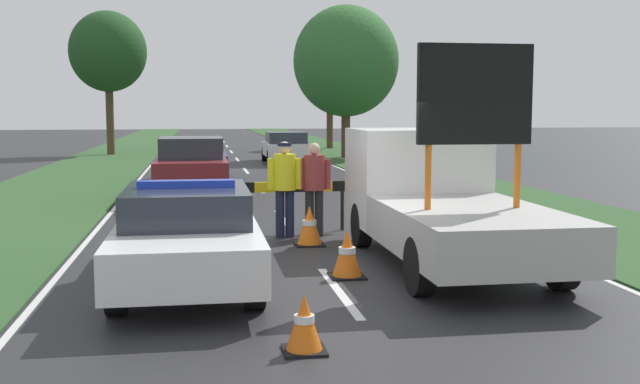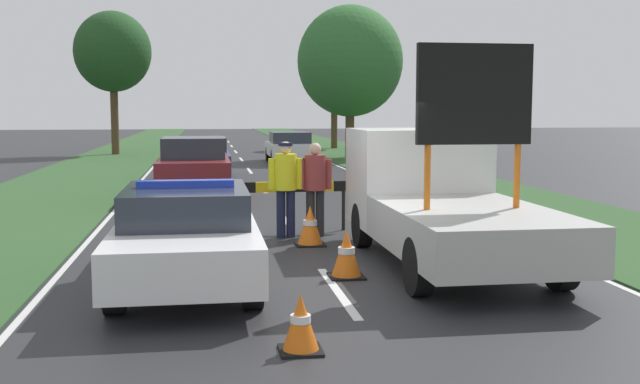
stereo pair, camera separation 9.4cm
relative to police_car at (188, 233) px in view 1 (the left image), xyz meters
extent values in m
plane|color=#28282B|center=(1.98, 0.40, -0.71)|extent=(160.00, 160.00, 0.00)
cube|color=silver|center=(1.98, -0.80, -0.70)|extent=(0.12, 2.80, 0.01)
cube|color=silver|center=(1.98, 5.77, -0.70)|extent=(0.12, 2.80, 0.01)
cube|color=silver|center=(1.98, 12.34, -0.70)|extent=(0.12, 2.80, 0.01)
cube|color=silver|center=(1.98, 18.92, -0.70)|extent=(0.12, 2.80, 0.01)
cube|color=silver|center=(1.98, 25.49, -0.70)|extent=(0.12, 2.80, 0.01)
cube|color=silver|center=(1.98, 32.06, -0.70)|extent=(0.12, 2.80, 0.01)
cube|color=silver|center=(1.98, 38.64, -0.70)|extent=(0.12, 2.80, 0.01)
cube|color=silver|center=(1.98, 45.21, -0.70)|extent=(0.12, 2.80, 0.01)
cube|color=silver|center=(-1.88, 16.01, -0.70)|extent=(0.10, 62.74, 0.01)
cube|color=silver|center=(5.83, 16.01, -0.70)|extent=(0.10, 62.74, 0.01)
cube|color=#2D5128|center=(-4.10, 20.40, -0.69)|extent=(4.25, 120.00, 0.03)
cube|color=#2D5128|center=(8.05, 20.40, -0.69)|extent=(4.25, 120.00, 0.03)
cube|color=white|center=(0.00, 0.02, -0.10)|extent=(1.86, 4.87, 0.57)
cube|color=#282D38|center=(0.00, -0.12, 0.41)|extent=(1.63, 2.24, 0.46)
cylinder|color=black|center=(-0.81, 1.53, -0.38)|extent=(0.24, 0.65, 0.65)
cylinder|color=black|center=(0.81, 1.53, -0.38)|extent=(0.24, 0.65, 0.65)
cylinder|color=black|center=(-0.81, -1.49, -0.38)|extent=(0.24, 0.65, 0.65)
cylinder|color=black|center=(0.81, -1.49, -0.38)|extent=(0.24, 0.65, 0.65)
cube|color=#1E38C6|center=(0.00, -0.12, 0.69)|extent=(1.30, 0.24, 0.10)
cube|color=#193399|center=(0.00, 0.02, -0.07)|extent=(1.87, 3.99, 0.10)
cube|color=black|center=(0.00, 2.50, -0.15)|extent=(1.02, 0.08, 0.34)
cube|color=white|center=(3.95, 2.34, 0.52)|extent=(2.20, 1.83, 1.68)
cube|color=#232833|center=(3.95, 3.23, 0.82)|extent=(1.87, 0.04, 0.74)
cube|color=#B2B2AD|center=(3.95, -0.43, -0.01)|extent=(2.20, 3.71, 0.64)
cylinder|color=#D16619|center=(3.30, -0.43, 0.76)|extent=(0.09, 0.09, 0.90)
cylinder|color=#D16619|center=(4.60, -0.43, 0.76)|extent=(0.09, 0.09, 0.90)
cube|color=black|center=(3.95, -0.43, 1.90)|extent=(1.63, 0.12, 1.38)
cylinder|color=black|center=(2.97, 2.34, -0.32)|extent=(0.24, 0.77, 0.77)
cylinder|color=black|center=(4.93, 2.34, -0.32)|extent=(0.24, 0.77, 0.77)
cylinder|color=black|center=(2.97, -1.17, -0.32)|extent=(0.24, 0.77, 0.77)
cylinder|color=black|center=(4.93, -1.17, -0.32)|extent=(0.24, 0.77, 0.77)
cylinder|color=black|center=(0.51, 4.16, -0.31)|extent=(0.07, 0.07, 0.78)
cylinder|color=black|center=(2.98, 4.16, -0.31)|extent=(0.07, 0.07, 0.78)
cube|color=yellow|center=(0.46, 4.16, 0.18)|extent=(0.51, 0.08, 0.20)
cube|color=black|center=(0.97, 4.16, 0.18)|extent=(0.51, 0.08, 0.20)
cube|color=yellow|center=(1.49, 4.16, 0.18)|extent=(0.51, 0.08, 0.20)
cube|color=black|center=(2.00, 4.16, 0.18)|extent=(0.51, 0.08, 0.20)
cube|color=yellow|center=(2.51, 4.16, 0.18)|extent=(0.51, 0.08, 0.20)
cube|color=black|center=(3.03, 4.16, 0.18)|extent=(0.51, 0.08, 0.20)
cylinder|color=#191E38|center=(1.66, 3.50, -0.26)|extent=(0.17, 0.17, 0.90)
cylinder|color=#191E38|center=(1.84, 3.50, -0.26)|extent=(0.17, 0.17, 0.90)
cylinder|color=yellow|center=(1.75, 3.50, 0.53)|extent=(0.41, 0.41, 0.67)
cylinder|color=yellow|center=(1.49, 3.50, 0.50)|extent=(0.13, 0.13, 0.57)
cylinder|color=yellow|center=(2.01, 3.50, 0.50)|extent=(0.13, 0.13, 0.57)
sphere|color=beige|center=(1.75, 3.50, 0.98)|extent=(0.23, 0.23, 0.23)
cylinder|color=#141933|center=(1.75, 3.50, 1.05)|extent=(0.27, 0.27, 0.06)
cylinder|color=#232326|center=(2.22, 3.51, -0.26)|extent=(0.17, 0.17, 0.88)
cylinder|color=#232326|center=(2.40, 3.51, -0.26)|extent=(0.17, 0.17, 0.88)
cylinder|color=maroon|center=(2.31, 3.51, 0.51)|extent=(0.41, 0.41, 0.66)
cylinder|color=maroon|center=(2.06, 3.51, 0.48)|extent=(0.13, 0.13, 0.56)
cylinder|color=maroon|center=(2.56, 3.51, 0.48)|extent=(0.13, 0.13, 0.56)
sphere|color=beige|center=(2.31, 3.51, 0.96)|extent=(0.23, 0.23, 0.23)
cube|color=black|center=(1.18, -3.19, -0.69)|extent=(0.43, 0.43, 0.03)
cone|color=orange|center=(1.18, -3.19, -0.40)|extent=(0.36, 0.36, 0.56)
cylinder|color=white|center=(1.18, -3.19, -0.37)|extent=(0.20, 0.20, 0.08)
cube|color=black|center=(2.09, 2.61, -0.69)|extent=(0.52, 0.52, 0.03)
cone|color=orange|center=(2.09, 2.61, -0.34)|extent=(0.44, 0.44, 0.68)
cylinder|color=white|center=(2.09, 2.61, -0.30)|extent=(0.25, 0.25, 0.09)
cube|color=black|center=(3.85, 3.64, -0.69)|extent=(0.40, 0.40, 0.03)
cone|color=orange|center=(3.85, 3.64, -0.41)|extent=(0.34, 0.34, 0.53)
cylinder|color=white|center=(3.85, 3.64, -0.38)|extent=(0.19, 0.19, 0.07)
cube|color=black|center=(2.25, 0.00, -0.69)|extent=(0.50, 0.50, 0.03)
cone|color=orange|center=(2.25, 0.00, -0.35)|extent=(0.43, 0.43, 0.66)
cylinder|color=white|center=(2.25, 0.00, -0.31)|extent=(0.24, 0.24, 0.09)
cube|color=maroon|center=(-0.03, 9.71, 0.05)|extent=(1.82, 4.37, 0.75)
cube|color=#282D38|center=(-0.03, 9.58, 0.69)|extent=(1.60, 2.01, 0.54)
cylinder|color=black|center=(-0.82, 11.07, -0.33)|extent=(0.24, 0.76, 0.76)
cylinder|color=black|center=(0.76, 11.07, -0.33)|extent=(0.24, 0.76, 0.76)
cylinder|color=black|center=(-0.82, 8.36, -0.33)|extent=(0.24, 0.76, 0.76)
cylinder|color=black|center=(0.76, 8.36, -0.33)|extent=(0.24, 0.76, 0.76)
cube|color=navy|center=(0.15, 15.92, -0.10)|extent=(1.90, 4.23, 0.56)
cube|color=#282D38|center=(0.15, 15.79, 0.45)|extent=(1.67, 1.95, 0.55)
cylinder|color=black|center=(-0.68, 17.23, -0.38)|extent=(0.24, 0.65, 0.65)
cylinder|color=black|center=(0.98, 17.23, -0.38)|extent=(0.24, 0.65, 0.65)
cylinder|color=black|center=(-0.68, 14.61, -0.38)|extent=(0.24, 0.65, 0.65)
cylinder|color=black|center=(0.98, 14.61, -0.38)|extent=(0.24, 0.65, 0.65)
cube|color=silver|center=(4.03, 23.09, -0.09)|extent=(1.91, 4.40, 0.56)
cube|color=#282D38|center=(4.03, 22.96, 0.43)|extent=(1.68, 2.03, 0.49)
cylinder|color=black|center=(3.20, 24.45, -0.37)|extent=(0.24, 0.67, 0.67)
cylinder|color=black|center=(4.87, 24.45, -0.37)|extent=(0.24, 0.67, 0.67)
cylinder|color=black|center=(3.20, 21.72, -0.37)|extent=(0.24, 0.67, 0.67)
cylinder|color=black|center=(4.87, 21.72, -0.37)|extent=(0.24, 0.67, 0.67)
cylinder|color=#4C3823|center=(-4.39, 30.20, 1.24)|extent=(0.40, 0.40, 3.88)
ellipsoid|color=#1E471E|center=(-4.39, 30.20, 4.66)|extent=(3.96, 3.96, 4.16)
cylinder|color=#4C3823|center=(7.32, 25.81, 0.69)|extent=(0.43, 0.43, 2.80)
ellipsoid|color=#2D662D|center=(7.32, 25.81, 4.01)|extent=(5.13, 5.13, 5.39)
cylinder|color=#4C3823|center=(8.05, 34.55, 0.73)|extent=(0.38, 0.38, 2.87)
ellipsoid|color=#235623|center=(8.05, 34.55, 3.46)|extent=(3.47, 3.47, 3.64)
camera|label=1|loc=(0.18, -10.35, 1.70)|focal=42.00mm
camera|label=2|loc=(0.27, -10.36, 1.70)|focal=42.00mm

